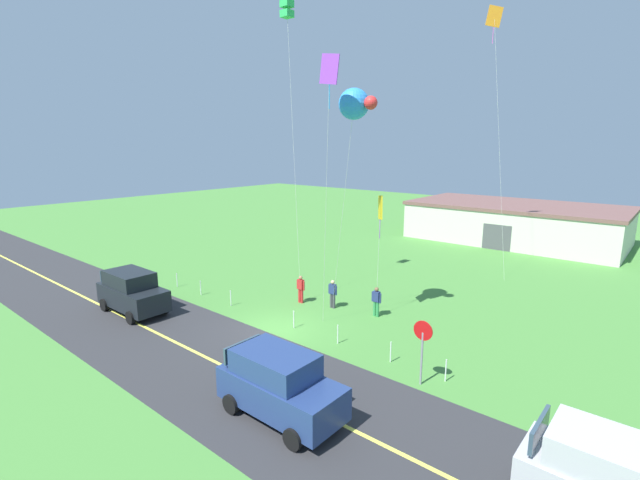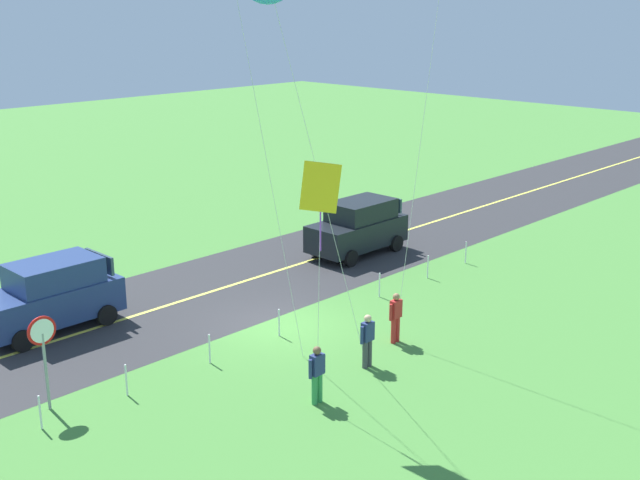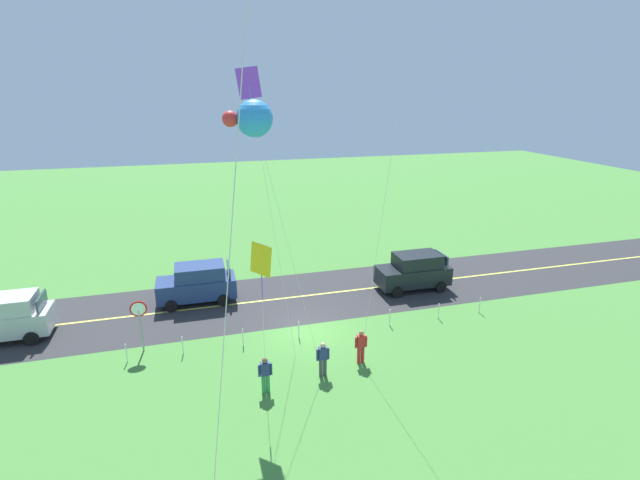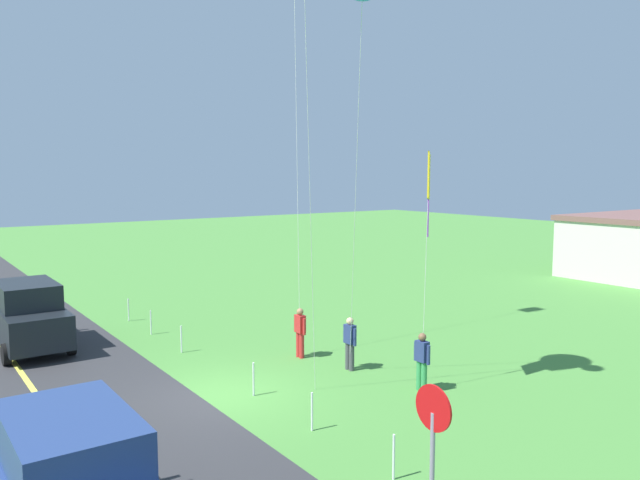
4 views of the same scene
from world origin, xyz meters
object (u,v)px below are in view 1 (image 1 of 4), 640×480
(car_parked_west_near, at_px, (132,291))
(kite_blue_mid, at_px, (355,104))
(person_child_watcher, at_px, (376,301))
(warehouse_distant, at_px, (515,222))
(stop_sign, at_px, (423,340))
(person_adult_near, at_px, (301,288))
(kite_red_low, at_px, (287,10))
(kite_green_far, at_px, (329,76))
(person_adult_companion, at_px, (333,293))
(kite_yellow_high, at_px, (380,209))
(car_suv_foreground, at_px, (279,384))
(kite_pink_drift, at_px, (495,24))

(car_parked_west_near, distance_m, kite_blue_mid, 15.23)
(person_child_watcher, xyz_separation_m, warehouse_distant, (-0.39, 24.51, 0.89))
(stop_sign, relative_size, warehouse_distant, 0.14)
(stop_sign, bearing_deg, kite_blue_mid, 152.01)
(person_adult_near, bearing_deg, person_child_watcher, -54.14)
(kite_red_low, bearing_deg, kite_green_far, -30.75)
(person_adult_companion, relative_size, kite_yellow_high, 0.25)
(kite_red_low, height_order, kite_green_far, kite_red_low)
(kite_green_far, bearing_deg, stop_sign, -11.56)
(car_suv_foreground, bearing_deg, person_adult_near, 128.59)
(kite_blue_mid, relative_size, kite_yellow_high, 1.77)
(kite_blue_mid, xyz_separation_m, warehouse_distant, (-0.19, 26.44, -8.93))
(kite_blue_mid, distance_m, warehouse_distant, 27.91)
(person_child_watcher, distance_m, kite_pink_drift, 18.99)
(car_parked_west_near, bearing_deg, car_suv_foreground, -7.32)
(person_adult_companion, bearing_deg, kite_green_far, -85.92)
(car_parked_west_near, distance_m, kite_pink_drift, 26.86)
(stop_sign, bearing_deg, person_adult_near, 158.72)
(person_adult_near, relative_size, kite_green_far, 0.13)
(kite_green_far, bearing_deg, car_parked_west_near, -157.06)
(kite_pink_drift, bearing_deg, kite_red_low, -121.67)
(kite_blue_mid, bearing_deg, car_parked_west_near, -149.89)
(car_parked_west_near, height_order, warehouse_distant, warehouse_distant)
(kite_blue_mid, bearing_deg, kite_pink_drift, 84.31)
(person_child_watcher, xyz_separation_m, kite_pink_drift, (1.10, 11.08, 15.39))
(kite_red_low, xyz_separation_m, kite_blue_mid, (5.72, -1.63, -5.21))
(kite_yellow_high, xyz_separation_m, kite_green_far, (-0.35, -3.73, 6.02))
(person_adult_near, bearing_deg, car_suv_foreground, -118.27)
(car_suv_foreground, xyz_separation_m, person_adult_near, (-6.81, 8.53, -0.29))
(car_parked_west_near, distance_m, person_adult_companion, 10.85)
(kite_pink_drift, xyz_separation_m, warehouse_distant, (-1.49, 13.44, -14.50))
(person_adult_near, xyz_separation_m, kite_red_low, (-1.45, 0.71, 15.03))
(kite_red_low, bearing_deg, kite_pink_drift, 58.33)
(person_child_watcher, relative_size, kite_blue_mid, 0.14)
(car_suv_foreground, height_order, stop_sign, stop_sign)
(kite_pink_drift, bearing_deg, car_suv_foreground, -86.54)
(kite_blue_mid, height_order, kite_pink_drift, kite_pink_drift)
(kite_green_far, bearing_deg, person_adult_near, 147.73)
(stop_sign, relative_size, kite_yellow_high, 0.40)
(car_parked_west_near, xyz_separation_m, kite_pink_drift, (11.57, 18.96, 15.10))
(warehouse_distant, bearing_deg, person_adult_companion, -94.93)
(kite_green_far, relative_size, warehouse_distant, 0.69)
(kite_pink_drift, bearing_deg, kite_green_far, -95.64)
(kite_yellow_high, xyz_separation_m, kite_pink_drift, (1.10, 10.95, 10.55))
(kite_red_low, xyz_separation_m, kite_pink_drift, (7.01, 11.37, 0.36))
(stop_sign, xyz_separation_m, person_adult_near, (-9.49, 3.70, -0.94))
(stop_sign, distance_m, person_child_watcher, 6.95)
(kite_blue_mid, bearing_deg, kite_red_low, 164.05)
(person_child_watcher, relative_size, kite_pink_drift, 0.09)
(kite_red_low, bearing_deg, car_parked_west_near, -120.99)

